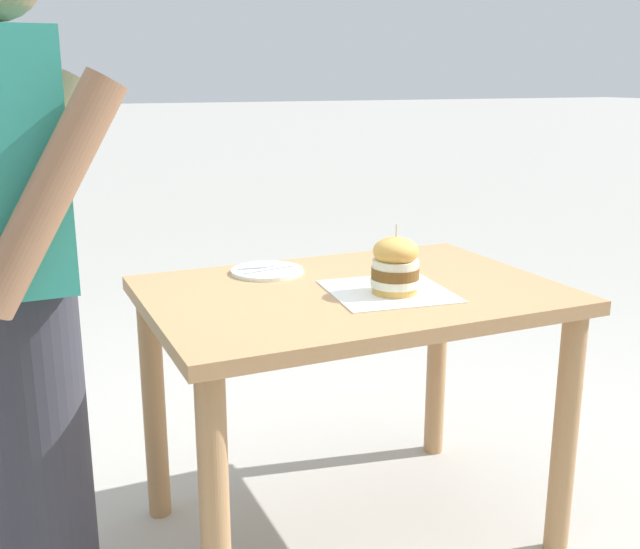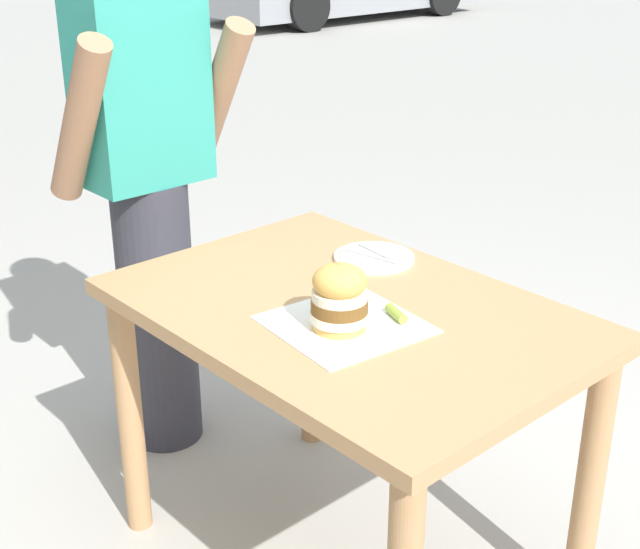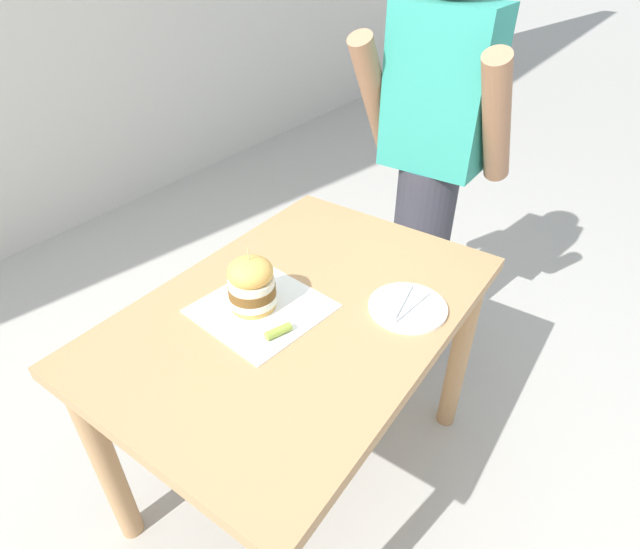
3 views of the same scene
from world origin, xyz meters
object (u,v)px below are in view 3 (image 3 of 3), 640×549
object	(u,v)px
patio_table	(301,340)
side_plate_with_forks	(408,307)
sandwich	(251,284)
pickle_spear	(278,331)
diner_across_table	(430,169)

from	to	relation	value
patio_table	side_plate_with_forks	world-z (taller)	side_plate_with_forks
patio_table	sandwich	xyz separation A→B (m)	(-0.10, -0.08, 0.21)
sandwich	pickle_spear	xyz separation A→B (m)	(0.13, -0.05, -0.07)
sandwich	side_plate_with_forks	distance (m)	0.44
side_plate_with_forks	diner_across_table	size ratio (longest dim) A/B	0.13
sandwich	diner_across_table	world-z (taller)	diner_across_table
sandwich	diner_across_table	bearing A→B (deg)	84.66
sandwich	diner_across_table	xyz separation A→B (m)	(0.09, 0.94, 0.02)
side_plate_with_forks	diner_across_table	bearing A→B (deg)	111.27
diner_across_table	sandwich	bearing A→B (deg)	-95.34
pickle_spear	side_plate_with_forks	bearing A→B (deg)	52.65
diner_across_table	pickle_spear	bearing A→B (deg)	-87.36
patio_table	sandwich	size ratio (longest dim) A/B	5.98
pickle_spear	diner_across_table	world-z (taller)	diner_across_table
sandwich	pickle_spear	distance (m)	0.16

